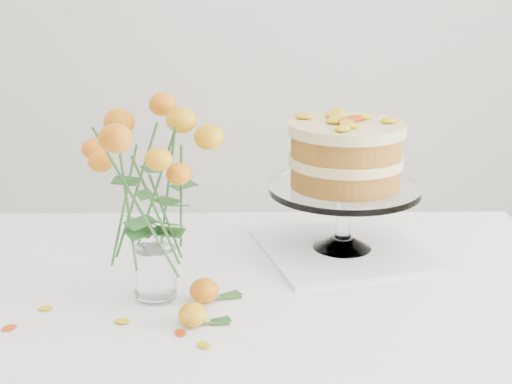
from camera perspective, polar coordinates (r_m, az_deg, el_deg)
table at (r=1.33m, az=-4.53°, el=-11.47°), size 1.43×0.93×0.76m
napkin at (r=1.49m, az=6.90°, el=-4.61°), size 0.39×0.39×0.01m
cake_stand at (r=1.43m, az=7.17°, el=2.43°), size 0.31×0.31×0.27m
rose_vase at (r=1.22m, az=-8.42°, el=1.06°), size 0.28×0.28×0.38m
loose_rose_near at (r=1.18m, az=-5.09°, el=-9.75°), size 0.08×0.05×0.04m
loose_rose_far at (r=1.26m, az=-4.15°, el=-7.86°), size 0.09×0.05×0.04m
stray_petal_a at (r=1.22m, az=-10.67°, el=-10.15°), size 0.03×0.02×0.00m
stray_petal_b at (r=1.17m, az=-6.07°, el=-11.16°), size 0.03×0.02×0.00m
stray_petal_c at (r=1.13m, az=-4.19°, el=-12.14°), size 0.03×0.02×0.00m
stray_petal_d at (r=1.29m, az=-16.50°, el=-8.92°), size 0.03×0.02×0.00m
stray_petal_e at (r=1.24m, az=-19.15°, el=-10.24°), size 0.03×0.02×0.00m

